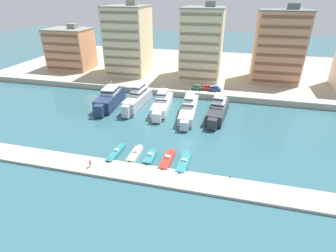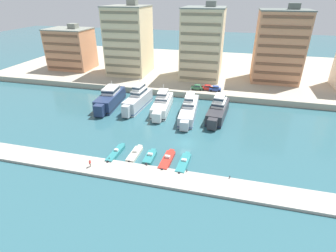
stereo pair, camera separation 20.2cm
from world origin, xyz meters
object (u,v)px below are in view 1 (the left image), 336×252
at_px(motorboat_teal_far_left, 116,153).
at_px(car_green_far_left, 197,87).
at_px(motorboat_teal_mid_left, 150,157).
at_px(pedestrian_near_edge, 90,163).
at_px(yacht_white_mid_left, 162,104).
at_px(motorboat_red_center_left, 167,160).
at_px(motorboat_teal_center, 184,163).
at_px(yacht_silver_left, 138,100).
at_px(yacht_charcoal_center, 218,110).
at_px(car_blue_mid_left, 215,88).
at_px(motorboat_cream_left, 135,154).
at_px(car_red_left, 207,87).
at_px(yacht_silver_center_left, 189,108).
at_px(yacht_navy_far_left, 110,99).

xyz_separation_m(motorboat_teal_far_left, car_green_far_left, (11.90, 42.40, 2.55)).
height_order(motorboat_teal_mid_left, pedestrian_near_edge, pedestrian_near_edge).
relative_size(yacht_white_mid_left, car_green_far_left, 4.47).
distance_m(motorboat_red_center_left, motorboat_teal_center, 3.67).
xyz_separation_m(yacht_silver_left, pedestrian_near_edge, (1.52, -32.89, -1.07)).
xyz_separation_m(yacht_white_mid_left, pedestrian_near_edge, (-6.48, -32.66, -0.54)).
xyz_separation_m(yacht_silver_left, motorboat_red_center_left, (16.25, -26.43, -2.25)).
xyz_separation_m(yacht_charcoal_center, car_blue_mid_left, (-2.31, 16.56, 0.75)).
bearing_deg(motorboat_teal_mid_left, motorboat_cream_left, 171.30).
distance_m(motorboat_cream_left, motorboat_teal_center, 11.33).
distance_m(car_red_left, pedestrian_near_edge, 52.36).
distance_m(yacht_charcoal_center, pedestrian_near_edge, 39.75).
xyz_separation_m(motorboat_teal_center, pedestrian_near_edge, (-18.39, -6.28, 1.21)).
distance_m(yacht_silver_center_left, motorboat_red_center_left, 25.12).
relative_size(yacht_white_mid_left, car_blue_mid_left, 4.41).
xyz_separation_m(motorboat_teal_mid_left, car_blue_mid_left, (10.28, 42.22, 2.52)).
xyz_separation_m(yacht_silver_left, car_green_far_left, (16.30, 15.66, 0.34)).
bearing_deg(motorboat_teal_mid_left, pedestrian_near_edge, -149.30).
xyz_separation_m(yacht_navy_far_left, yacht_charcoal_center, (34.09, -0.06, -0.11)).
height_order(yacht_navy_far_left, motorboat_teal_far_left, yacht_navy_far_left).
xyz_separation_m(yacht_charcoal_center, motorboat_cream_left, (-16.35, -25.09, -1.88)).
xyz_separation_m(yacht_charcoal_center, pedestrian_near_edge, (-23.43, -32.10, -0.66)).
relative_size(yacht_silver_center_left, motorboat_red_center_left, 2.69).
bearing_deg(motorboat_teal_center, yacht_silver_left, 126.80).
bearing_deg(yacht_charcoal_center, motorboat_teal_mid_left, -116.13).
relative_size(yacht_navy_far_left, motorboat_teal_far_left, 2.37).
bearing_deg(yacht_silver_center_left, pedestrian_near_edge, -115.44).
height_order(yacht_silver_center_left, car_green_far_left, yacht_silver_center_left).
xyz_separation_m(yacht_silver_center_left, motorboat_red_center_left, (-0.27, -25.06, -1.66)).
bearing_deg(yacht_white_mid_left, motorboat_teal_far_left, -97.74).
xyz_separation_m(yacht_navy_far_left, car_green_far_left, (25.44, 16.38, 0.63)).
relative_size(yacht_navy_far_left, yacht_silver_center_left, 0.87).
height_order(motorboat_teal_mid_left, motorboat_red_center_left, motorboat_teal_mid_left).
relative_size(yacht_silver_center_left, motorboat_teal_far_left, 2.72).
xyz_separation_m(motorboat_teal_far_left, pedestrian_near_edge, (-2.87, -6.14, 1.14)).
bearing_deg(motorboat_red_center_left, pedestrian_near_edge, -156.34).
relative_size(motorboat_teal_mid_left, motorboat_red_center_left, 0.75).
bearing_deg(yacht_charcoal_center, yacht_navy_far_left, 179.90).
distance_m(car_green_far_left, car_red_left, 3.56).
height_order(yacht_white_mid_left, car_green_far_left, yacht_white_mid_left).
height_order(motorboat_cream_left, motorboat_red_center_left, motorboat_red_center_left).
relative_size(motorboat_red_center_left, car_green_far_left, 1.95).
bearing_deg(motorboat_teal_far_left, yacht_silver_left, 99.33).
relative_size(motorboat_teal_center, car_red_left, 1.95).
xyz_separation_m(motorboat_teal_center, car_green_far_left, (-3.61, 42.27, 2.62)).
bearing_deg(car_red_left, motorboat_teal_far_left, -109.78).
height_order(motorboat_teal_far_left, motorboat_cream_left, motorboat_teal_far_left).
bearing_deg(yacht_silver_left, motorboat_red_center_left, -58.42).
height_order(yacht_white_mid_left, yacht_silver_center_left, yacht_white_mid_left).
height_order(motorboat_teal_far_left, car_green_far_left, car_green_far_left).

